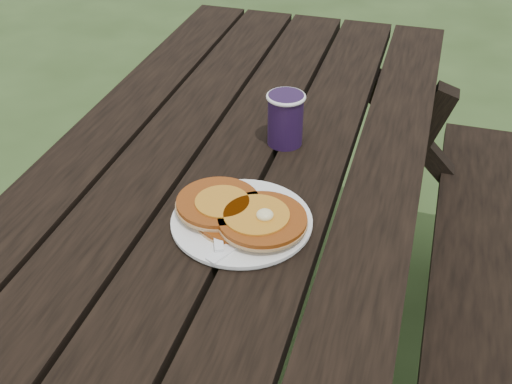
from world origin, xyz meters
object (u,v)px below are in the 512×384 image
(plate, at_px, (242,222))
(coffee_cup, at_px, (285,116))
(pancake_stack, at_px, (241,213))
(picnic_table, at_px, (227,315))

(plate, height_order, coffee_cup, coffee_cup)
(plate, relative_size, pancake_stack, 1.01)
(coffee_cup, bearing_deg, pancake_stack, -90.84)
(picnic_table, height_order, plate, plate)
(coffee_cup, bearing_deg, picnic_table, -118.93)
(plate, distance_m, pancake_stack, 0.02)
(plate, xyz_separation_m, coffee_cup, (0.00, 0.29, 0.06))
(pancake_stack, bearing_deg, picnic_table, 121.76)
(picnic_table, height_order, pancake_stack, pancake_stack)
(picnic_table, xyz_separation_m, plate, (0.08, -0.13, 0.39))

